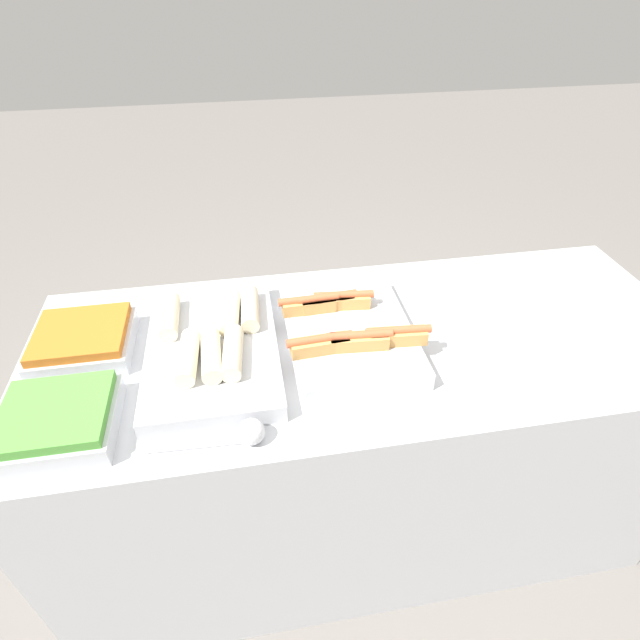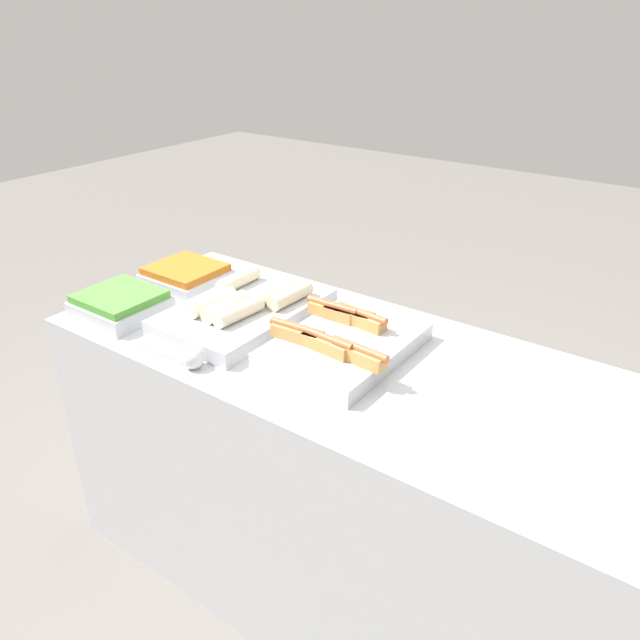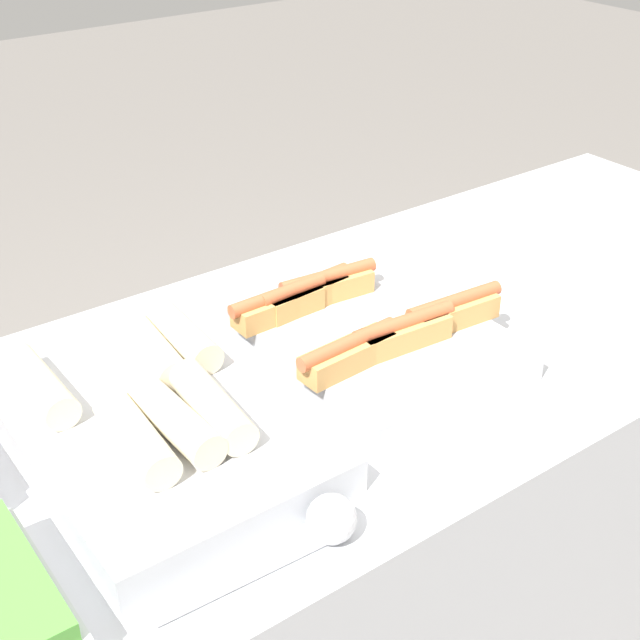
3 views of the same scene
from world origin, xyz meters
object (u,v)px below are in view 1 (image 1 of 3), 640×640
tray_side_front (58,421)px  serving_spoon_near (246,433)px  tray_wraps (213,345)px  tray_side_back (83,341)px  tray_hotdogs (349,330)px

tray_side_front → serving_spoon_near: (0.40, -0.09, -0.01)m
tray_wraps → tray_side_back: 0.34m
tray_side_back → serving_spoon_near: 0.55m
tray_hotdogs → tray_side_front: size_ratio=1.81×
tray_hotdogs → tray_wraps: tray_hotdogs is taller
tray_side_back → tray_hotdogs: bearing=-6.0°
tray_side_back → serving_spoon_near: size_ratio=0.97×
tray_side_back → serving_spoon_near: (0.40, -0.37, -0.01)m
tray_side_back → serving_spoon_near: tray_side_back is taller
tray_side_back → tray_wraps: bearing=-12.3°
tray_hotdogs → tray_side_back: (-0.69, 0.07, 0.00)m
tray_side_front → tray_wraps: bearing=31.1°
tray_hotdogs → serving_spoon_near: bearing=-134.4°
tray_hotdogs → serving_spoon_near: 0.41m
tray_hotdogs → tray_side_back: tray_hotdogs is taller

